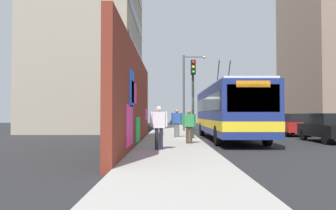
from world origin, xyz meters
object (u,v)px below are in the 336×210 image
(parked_car_black, at_px, (329,127))
(parked_car_silver, at_px, (266,122))
(pedestrian_at_curb, at_px, (189,124))
(traffic_light, at_px, (193,86))
(street_lamp, at_px, (186,87))
(pedestrian_midblock, at_px, (177,121))
(parked_car_red, at_px, (289,124))
(city_bus, at_px, (228,110))
(pedestrian_near_wall, at_px, (159,124))

(parked_car_black, relative_size, parked_car_silver, 0.89)
(pedestrian_at_curb, xyz_separation_m, traffic_light, (3.24, -0.45, 2.10))
(street_lamp, bearing_deg, traffic_light, 179.15)
(pedestrian_at_curb, height_order, pedestrian_midblock, pedestrian_midblock)
(parked_car_red, bearing_deg, parked_car_black, -180.00)
(pedestrian_at_curb, relative_size, traffic_light, 0.35)
(city_bus, height_order, parked_car_silver, city_bus)
(pedestrian_at_curb, bearing_deg, street_lamp, -2.73)
(parked_car_red, height_order, pedestrian_midblock, pedestrian_midblock)
(parked_car_red, xyz_separation_m, street_lamp, (4.12, 7.22, 3.07))
(parked_car_black, xyz_separation_m, street_lamp, (9.81, 7.22, 3.07))
(parked_car_black, height_order, parked_car_red, same)
(parked_car_black, xyz_separation_m, pedestrian_at_curb, (-2.39, 7.80, 0.25))
(pedestrian_at_curb, relative_size, pedestrian_midblock, 0.95)
(pedestrian_near_wall, bearing_deg, parked_car_black, -61.18)
(traffic_light, bearing_deg, city_bus, -71.57)
(parked_car_black, distance_m, pedestrian_near_wall, 10.45)
(parked_car_black, xyz_separation_m, pedestrian_near_wall, (-5.03, 9.15, 0.32))
(pedestrian_near_wall, bearing_deg, parked_car_red, -40.47)
(city_bus, distance_m, pedestrian_at_curb, 4.79)
(city_bus, xyz_separation_m, parked_car_red, (4.13, -5.20, -0.94))
(pedestrian_at_curb, relative_size, street_lamp, 0.25)
(traffic_light, distance_m, street_lamp, 8.99)
(parked_car_silver, xyz_separation_m, pedestrian_near_wall, (-16.20, 9.15, 0.32))
(parked_car_red, height_order, street_lamp, street_lamp)
(pedestrian_near_wall, relative_size, traffic_light, 0.38)
(street_lamp, bearing_deg, pedestrian_at_curb, 177.27)
(pedestrian_near_wall, bearing_deg, street_lamp, -7.42)
(pedestrian_at_curb, height_order, street_lamp, street_lamp)
(city_bus, height_order, traffic_light, city_bus)
(parked_car_black, relative_size, pedestrian_near_wall, 2.41)
(traffic_light, bearing_deg, pedestrian_near_wall, 162.99)
(parked_car_black, bearing_deg, city_bus, 73.24)
(pedestrian_near_wall, bearing_deg, parked_car_silver, -29.46)
(city_bus, distance_m, pedestrian_near_wall, 7.72)
(parked_car_black, xyz_separation_m, traffic_light, (0.85, 7.35, 2.35))
(parked_car_black, bearing_deg, pedestrian_midblock, 77.39)
(parked_car_black, xyz_separation_m, pedestrian_midblock, (1.85, 8.28, 0.30))
(street_lamp, bearing_deg, parked_car_red, -119.72)
(city_bus, height_order, parked_car_black, city_bus)
(pedestrian_at_curb, bearing_deg, pedestrian_near_wall, 152.92)
(pedestrian_midblock, relative_size, street_lamp, 0.26)
(parked_car_silver, height_order, traffic_light, traffic_light)
(pedestrian_near_wall, relative_size, pedestrian_at_curb, 1.07)
(parked_car_black, height_order, pedestrian_midblock, pedestrian_midblock)
(city_bus, xyz_separation_m, traffic_light, (-0.72, 2.15, 1.41))
(pedestrian_at_curb, xyz_separation_m, street_lamp, (12.20, -0.58, 2.82))
(city_bus, distance_m, parked_car_red, 6.70)
(street_lamp, bearing_deg, pedestrian_near_wall, 172.58)
(parked_car_black, height_order, pedestrian_at_curb, pedestrian_at_curb)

